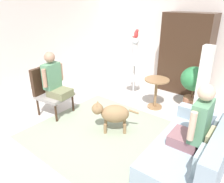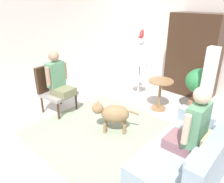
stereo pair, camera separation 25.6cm
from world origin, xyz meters
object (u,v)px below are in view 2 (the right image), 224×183
Objects in this scene: armchair at (53,86)px; column_lamp at (207,88)px; potted_plant at (199,85)px; couch at (191,157)px; round_end_table at (160,91)px; person_on_armchair at (58,77)px; armoire_cabinet at (193,56)px; parrot at (142,34)px; person_on_couch at (192,126)px; dog at (113,113)px; bird_cage_stand at (139,71)px.

column_lamp reaches higher than armchair.
potted_plant is at bearing 128.20° from column_lamp.
column_lamp reaches higher than couch.
round_end_table is 0.78m from potted_plant.
armoire_cabinet reaches higher than person_on_armchair.
parrot is at bearing 143.03° from couch.
person_on_couch reaches higher than armchair.
armchair is 0.28m from person_on_armchair.
couch is at bearing -45.24° from round_end_table.
armchair reaches higher than dog.
round_end_table reaches higher than dog.
couch is 8.57× the size of parrot.
person_on_couch is 0.63× the size of bird_cage_stand.
person_on_armchair is 0.59× the size of column_lamp.
person_on_armchair is at bearing -176.48° from couch.
column_lamp reaches higher than bird_cage_stand.
bird_cage_stand is at bearing -123.32° from armoire_cabinet.
dog is (-0.14, -1.29, -0.08)m from round_end_table.
person_on_couch is at bearing 2.90° from person_on_armchair.
bird_cage_stand reaches higher than armchair.
column_lamp is at bearing 34.74° from person_on_armchair.
armchair is at bearing -176.76° from person_on_couch.
dog is 1.90m from potted_plant.
person_on_armchair is at bearing 8.64° from armchair.
person_on_couch reaches higher than person_on_armchair.
armchair is at bearing -120.39° from armoire_cabinet.
person_on_couch is 1.31× the size of dog.
potted_plant is at bearing -56.28° from armoire_cabinet.
armoire_cabinet is (-1.24, 2.66, 0.19)m from person_on_couch.
potted_plant is (2.22, 1.97, 0.06)m from armchair.
person_on_armchair is at bearing -117.98° from armoire_cabinet.
column_lamp is at bearing -2.47° from bird_cage_stand.
armchair is (-2.93, -0.20, 0.25)m from couch.
bird_cage_stand is (-0.53, 1.44, 0.33)m from dog.
couch is 1.18× the size of bird_cage_stand.
bird_cage_stand is at bearing 110.24° from dog.
person_on_couch reaches higher than dog.
parrot reaches higher than couch.
person_on_couch is at bearing 3.24° from armchair.
couch is 0.87× the size of armoire_cabinet.
round_end_table is at bearing -145.93° from potted_plant.
column_lamp is at bearing -51.80° from potted_plant.
column_lamp is (1.57, -0.07, 0.05)m from bird_cage_stand.
parrot reaches higher than person_on_armchair.
parrot is 0.13× the size of column_lamp.
potted_plant is 0.45m from column_lamp.
armoire_cabinet is at bearing 85.43° from dog.
armoire_cabinet is (0.20, 2.56, 0.61)m from dog.
dog is at bearing 176.21° from person_on_couch.
armoire_cabinet reaches higher than potted_plant.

